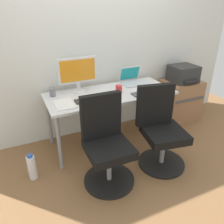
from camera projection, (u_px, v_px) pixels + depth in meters
name	position (u px, v px, depth m)	size (l,w,h in m)	color
ground_plane	(110.00, 140.00, 3.16)	(5.28, 5.28, 0.00)	brown
back_wall	(97.00, 39.00, 2.92)	(4.40, 0.04, 2.60)	silver
desk	(110.00, 97.00, 2.87)	(1.60, 0.68, 0.71)	silver
office_chair_left	(106.00, 145.00, 2.32)	(0.54, 0.54, 0.94)	black
office_chair_right	(161.00, 131.00, 2.57)	(0.54, 0.54, 0.94)	black
side_cabinet	(179.00, 100.00, 3.62)	(0.58, 0.45, 0.64)	#996B47
printer	(183.00, 74.00, 3.42)	(0.38, 0.40, 0.24)	#2D2D2D
water_bottle_on_floor	(32.00, 167.00, 2.43)	(0.09, 0.09, 0.31)	white
desktop_monitor	(78.00, 72.00, 2.76)	(0.48, 0.18, 0.43)	silver
open_laptop	(132.00, 80.00, 3.14)	(0.31, 0.28, 0.22)	silver
keyboard_by_monitor	(90.00, 100.00, 2.62)	(0.34, 0.12, 0.02)	#2D2D2D
keyboard_by_laptop	(145.00, 93.00, 2.81)	(0.34, 0.12, 0.02)	#515156
mouse_by_monitor	(163.00, 88.00, 2.94)	(0.06, 0.10, 0.03)	silver
mouse_by_laptop	(147.00, 87.00, 2.98)	(0.06, 0.10, 0.03)	#2D2D2D
coffee_mug	(119.00, 89.00, 2.83)	(0.08, 0.08, 0.09)	red
pen_cup	(52.00, 92.00, 2.71)	(0.07, 0.07, 0.10)	slate
paper_pile	(64.00, 104.00, 2.51)	(0.21, 0.30, 0.01)	white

